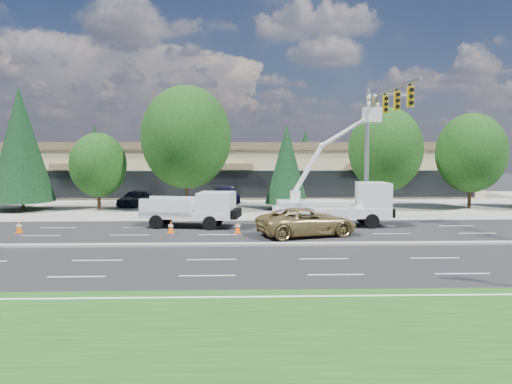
{
  "coord_description": "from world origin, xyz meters",
  "views": [
    {
      "loc": [
        1.3,
        -24.94,
        4.91
      ],
      "look_at": [
        2.19,
        3.71,
        2.4
      ],
      "focal_mm": 35.0,
      "sensor_mm": 36.0,
      "label": 1
    }
  ],
  "objects_px": {
    "bucket_truck": "(343,198)",
    "utility_pickup": "(195,213)",
    "signal_mast": "(376,131)",
    "minivan": "(307,222)"
  },
  "relations": [
    {
      "from": "signal_mast",
      "to": "minivan",
      "type": "bearing_deg",
      "value": -139.55
    },
    {
      "from": "utility_pickup",
      "to": "bucket_truck",
      "type": "bearing_deg",
      "value": 10.83
    },
    {
      "from": "signal_mast",
      "to": "utility_pickup",
      "type": "xyz_separation_m",
      "value": [
        -11.61,
        -1.0,
        -5.15
      ]
    },
    {
      "from": "utility_pickup",
      "to": "bucket_truck",
      "type": "xyz_separation_m",
      "value": [
        9.34,
        0.14,
        0.88
      ]
    },
    {
      "from": "signal_mast",
      "to": "bucket_truck",
      "type": "distance_m",
      "value": 4.91
    },
    {
      "from": "signal_mast",
      "to": "bucket_truck",
      "type": "height_order",
      "value": "signal_mast"
    },
    {
      "from": "bucket_truck",
      "to": "utility_pickup",
      "type": "bearing_deg",
      "value": 179.44
    },
    {
      "from": "signal_mast",
      "to": "bucket_truck",
      "type": "xyz_separation_m",
      "value": [
        -2.27,
        -0.86,
        -4.27
      ]
    },
    {
      "from": "utility_pickup",
      "to": "bucket_truck",
      "type": "height_order",
      "value": "bucket_truck"
    },
    {
      "from": "minivan",
      "to": "utility_pickup",
      "type": "bearing_deg",
      "value": 46.56
    }
  ]
}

